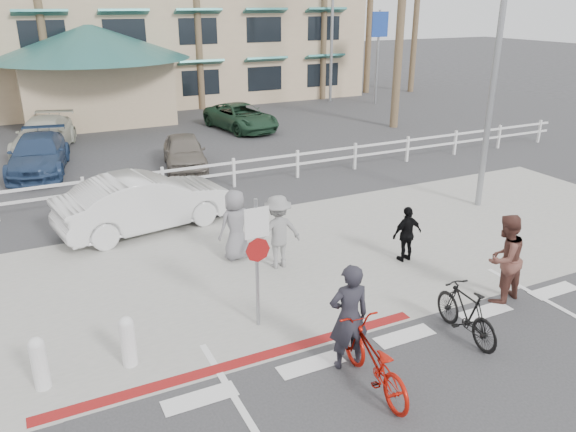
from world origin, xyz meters
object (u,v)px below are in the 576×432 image
bike_black (466,312)px  car_white_sedan (146,202)px  sign_post (257,257)px  bike_red (374,360)px

bike_black → car_white_sedan: car_white_sedan is taller
sign_post → car_white_sedan: (-0.78, 5.88, -0.67)m
bike_black → car_white_sedan: bearing=-58.3°
sign_post → bike_black: bearing=-32.1°
bike_red → sign_post: bearing=-66.1°
bike_black → sign_post: bearing=-27.6°
bike_red → car_white_sedan: size_ratio=0.42×
sign_post → bike_black: sign_post is taller
car_white_sedan → bike_red: bearing=-178.5°
sign_post → bike_black: size_ratio=1.69×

